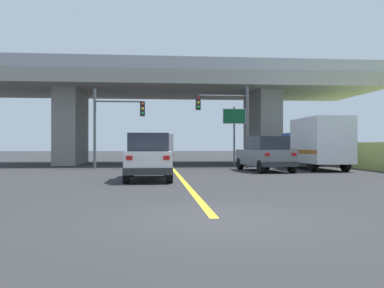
{
  "coord_description": "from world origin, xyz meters",
  "views": [
    {
      "loc": [
        -1.26,
        -8.53,
        1.51
      ],
      "look_at": [
        0.81,
        13.76,
        1.58
      ],
      "focal_mm": 39.18,
      "sensor_mm": 36.0,
      "label": 1
    }
  ],
  "objects_px": {
    "suv_crossing": "(265,154)",
    "highway_sign": "(234,122)",
    "traffic_signal_nearside": "(229,116)",
    "traffic_signal_farside": "(113,119)",
    "sedan_oncoming": "(155,150)",
    "semi_truck_distant": "(164,145)",
    "suv_lead": "(149,157)",
    "box_truck": "(316,143)"
  },
  "relations": [
    {
      "from": "semi_truck_distant",
      "to": "box_truck",
      "type": "bearing_deg",
      "value": -75.7
    },
    {
      "from": "sedan_oncoming",
      "to": "semi_truck_distant",
      "type": "distance_m",
      "value": 15.56
    },
    {
      "from": "traffic_signal_nearside",
      "to": "suv_lead",
      "type": "bearing_deg",
      "value": -119.69
    },
    {
      "from": "semi_truck_distant",
      "to": "traffic_signal_farside",
      "type": "bearing_deg",
      "value": -97.46
    },
    {
      "from": "sedan_oncoming",
      "to": "semi_truck_distant",
      "type": "relative_size",
      "value": 0.62
    },
    {
      "from": "sedan_oncoming",
      "to": "highway_sign",
      "type": "relative_size",
      "value": 0.98
    },
    {
      "from": "suv_lead",
      "to": "box_truck",
      "type": "bearing_deg",
      "value": 33.6
    },
    {
      "from": "suv_lead",
      "to": "suv_crossing",
      "type": "xyz_separation_m",
      "value": [
        6.7,
        5.51,
        0.0
      ]
    },
    {
      "from": "highway_sign",
      "to": "traffic_signal_nearside",
      "type": "bearing_deg",
      "value": -105.55
    },
    {
      "from": "suv_lead",
      "to": "highway_sign",
      "type": "xyz_separation_m",
      "value": [
        6.42,
        13.36,
        2.32
      ]
    },
    {
      "from": "box_truck",
      "to": "sedan_oncoming",
      "type": "distance_m",
      "value": 20.87
    },
    {
      "from": "box_truck",
      "to": "semi_truck_distant",
      "type": "xyz_separation_m",
      "value": [
        -8.63,
        33.85,
        -0.04
      ]
    },
    {
      "from": "suv_crossing",
      "to": "highway_sign",
      "type": "height_order",
      "value": "highway_sign"
    },
    {
      "from": "suv_lead",
      "to": "sedan_oncoming",
      "type": "height_order",
      "value": "same"
    },
    {
      "from": "highway_sign",
      "to": "traffic_signal_farside",
      "type": "bearing_deg",
      "value": -154.39
    },
    {
      "from": "sedan_oncoming",
      "to": "suv_crossing",
      "type": "bearing_deg",
      "value": -72.35
    },
    {
      "from": "sedan_oncoming",
      "to": "traffic_signal_farside",
      "type": "distance_m",
      "value": 16.51
    },
    {
      "from": "box_truck",
      "to": "traffic_signal_farside",
      "type": "distance_m",
      "value": 13.06
    },
    {
      "from": "suv_crossing",
      "to": "traffic_signal_farside",
      "type": "bearing_deg",
      "value": 152.43
    },
    {
      "from": "suv_crossing",
      "to": "traffic_signal_farside",
      "type": "xyz_separation_m",
      "value": [
        -9.12,
        3.61,
        2.23
      ]
    },
    {
      "from": "box_truck",
      "to": "sedan_oncoming",
      "type": "height_order",
      "value": "box_truck"
    },
    {
      "from": "sedan_oncoming",
      "to": "traffic_signal_farside",
      "type": "bearing_deg",
      "value": -100.02
    },
    {
      "from": "suv_crossing",
      "to": "semi_truck_distant",
      "type": "bearing_deg",
      "value": 92.07
    },
    {
      "from": "box_truck",
      "to": "traffic_signal_nearside",
      "type": "height_order",
      "value": "traffic_signal_nearside"
    },
    {
      "from": "suv_lead",
      "to": "semi_truck_distant",
      "type": "height_order",
      "value": "semi_truck_distant"
    },
    {
      "from": "traffic_signal_nearside",
      "to": "semi_truck_distant",
      "type": "height_order",
      "value": "traffic_signal_nearside"
    },
    {
      "from": "suv_crossing",
      "to": "box_truck",
      "type": "height_order",
      "value": "box_truck"
    },
    {
      "from": "traffic_signal_nearside",
      "to": "traffic_signal_farside",
      "type": "bearing_deg",
      "value": -178.98
    },
    {
      "from": "suv_lead",
      "to": "box_truck",
      "type": "height_order",
      "value": "box_truck"
    },
    {
      "from": "traffic_signal_farside",
      "to": "highway_sign",
      "type": "relative_size",
      "value": 1.15
    },
    {
      "from": "traffic_signal_nearside",
      "to": "semi_truck_distant",
      "type": "distance_m",
      "value": 31.72
    },
    {
      "from": "box_truck",
      "to": "traffic_signal_nearside",
      "type": "distance_m",
      "value": 5.9
    },
    {
      "from": "suv_lead",
      "to": "traffic_signal_nearside",
      "type": "height_order",
      "value": "traffic_signal_nearside"
    },
    {
      "from": "highway_sign",
      "to": "semi_truck_distant",
      "type": "height_order",
      "value": "highway_sign"
    },
    {
      "from": "traffic_signal_nearside",
      "to": "highway_sign",
      "type": "bearing_deg",
      "value": 74.45
    },
    {
      "from": "traffic_signal_farside",
      "to": "highway_sign",
      "type": "bearing_deg",
      "value": 25.61
    },
    {
      "from": "traffic_signal_nearside",
      "to": "semi_truck_distant",
      "type": "xyz_separation_m",
      "value": [
        -3.56,
        31.46,
        -1.9
      ]
    },
    {
      "from": "highway_sign",
      "to": "sedan_oncoming",
      "type": "bearing_deg",
      "value": 116.78
    },
    {
      "from": "traffic_signal_farside",
      "to": "suv_lead",
      "type": "bearing_deg",
      "value": -75.16
    },
    {
      "from": "suv_lead",
      "to": "semi_truck_distant",
      "type": "relative_size",
      "value": 0.67
    },
    {
      "from": "traffic_signal_farside",
      "to": "highway_sign",
      "type": "xyz_separation_m",
      "value": [
        8.84,
        4.24,
        0.09
      ]
    },
    {
      "from": "suv_crossing",
      "to": "highway_sign",
      "type": "xyz_separation_m",
      "value": [
        -0.28,
        7.84,
        2.32
      ]
    }
  ]
}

